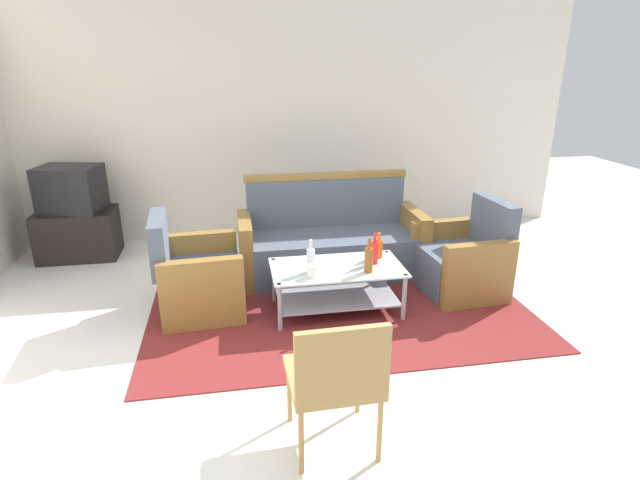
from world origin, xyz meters
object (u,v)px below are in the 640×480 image
(armchair_left, at_px, (197,279))
(bottle_red, at_px, (374,252))
(bottle_clear, at_px, (311,260))
(television, at_px, (71,189))
(coffee_table, at_px, (337,282))
(bottle_brown, at_px, (369,259))
(bottle_orange, at_px, (379,248))
(cup, at_px, (312,271))
(armchair_right, at_px, (463,262))
(couch, at_px, (331,243))
(wicker_chair, at_px, (336,375))
(tv_stand, at_px, (78,234))

(armchair_left, height_order, bottle_red, armchair_left)
(bottle_clear, bearing_deg, television, 141.49)
(coffee_table, height_order, bottle_brown, bottle_brown)
(bottle_red, height_order, bottle_orange, bottle_red)
(bottle_brown, xyz_separation_m, bottle_clear, (-0.46, 0.08, -0.01))
(bottle_red, distance_m, cup, 0.60)
(coffee_table, distance_m, bottle_red, 0.40)
(coffee_table, bearing_deg, bottle_clear, -162.89)
(armchair_right, bearing_deg, coffee_table, 94.72)
(couch, distance_m, coffee_table, 0.83)
(bottle_red, bearing_deg, cup, -161.63)
(bottle_brown, distance_m, bottle_red, 0.19)
(coffee_table, height_order, bottle_orange, bottle_orange)
(bottle_red, height_order, wicker_chair, wicker_chair)
(armchair_left, bearing_deg, bottle_red, 78.44)
(bottle_red, bearing_deg, armchair_right, 11.30)
(coffee_table, height_order, television, television)
(couch, distance_m, tv_stand, 2.75)
(armchair_left, bearing_deg, television, -142.41)
(cup, relative_size, wicker_chair, 0.12)
(bottle_red, relative_size, tv_stand, 0.34)
(bottle_brown, height_order, bottle_orange, bottle_brown)
(coffee_table, height_order, tv_stand, tv_stand)
(armchair_right, xyz_separation_m, bottle_clear, (-1.46, -0.27, 0.23))
(coffee_table, bearing_deg, bottle_brown, -33.60)
(coffee_table, distance_m, cup, 0.35)
(bottle_clear, distance_m, tv_stand, 2.89)
(cup, xyz_separation_m, tv_stand, (-2.25, 1.89, -0.20))
(bottle_red, height_order, bottle_clear, bottle_clear)
(cup, distance_m, wicker_chair, 1.46)
(couch, relative_size, armchair_right, 2.12)
(armchair_right, height_order, cup, armchair_right)
(bottle_brown, distance_m, bottle_clear, 0.47)
(television, bearing_deg, bottle_clear, 152.91)
(couch, relative_size, tv_stand, 2.25)
(bottle_orange, bearing_deg, wicker_chair, -112.78)
(armchair_right, relative_size, bottle_orange, 3.74)
(bottle_red, distance_m, tv_stand, 3.30)
(bottle_clear, bearing_deg, armchair_left, 162.67)
(armchair_left, xyz_separation_m, bottle_orange, (1.56, -0.08, 0.21))
(armchair_left, xyz_separation_m, bottle_clear, (0.93, -0.29, 0.23))
(bottle_orange, height_order, television, television)
(bottle_brown, relative_size, bottle_clear, 1.05)
(bottle_orange, bearing_deg, cup, -153.93)
(couch, relative_size, wicker_chair, 2.15)
(bottle_orange, height_order, cup, bottle_orange)
(armchair_right, distance_m, wicker_chair, 2.41)
(television, height_order, wicker_chair, television)
(couch, bearing_deg, television, -19.41)
(armchair_left, bearing_deg, bottle_orange, 83.33)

